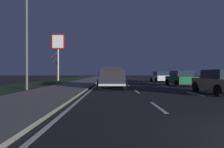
{
  "coord_description": "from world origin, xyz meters",
  "views": [
    {
      "loc": [
        -3.0,
        3.57,
        1.33
      ],
      "look_at": [
        16.44,
        3.5,
        1.22
      ],
      "focal_mm": 30.21,
      "sensor_mm": 36.0,
      "label": 1
    }
  ],
  "objects_px": {
    "gas_price_sign": "(58,46)",
    "bare_tree_far": "(57,67)",
    "sedan_green": "(180,78)",
    "street_light_near": "(30,26)",
    "pickup_truck": "(112,77)",
    "sedan_tan": "(220,82)",
    "sedan_white": "(160,77)"
  },
  "relations": [
    {
      "from": "sedan_white",
      "to": "sedan_green",
      "type": "distance_m",
      "value": 8.1
    },
    {
      "from": "street_light_near",
      "to": "bare_tree_far",
      "type": "xyz_separation_m",
      "value": [
        16.66,
        2.68,
        -2.64
      ]
    },
    {
      "from": "sedan_tan",
      "to": "sedan_green",
      "type": "height_order",
      "value": "same"
    },
    {
      "from": "sedan_white",
      "to": "gas_price_sign",
      "type": "bearing_deg",
      "value": 89.32
    },
    {
      "from": "sedan_tan",
      "to": "gas_price_sign",
      "type": "xyz_separation_m",
      "value": [
        15.52,
        14.69,
        4.47
      ]
    },
    {
      "from": "pickup_truck",
      "to": "street_light_near",
      "type": "xyz_separation_m",
      "value": [
        -1.75,
        6.42,
        4.0
      ]
    },
    {
      "from": "pickup_truck",
      "to": "sedan_white",
      "type": "distance_m",
      "value": 12.82
    },
    {
      "from": "pickup_truck",
      "to": "bare_tree_far",
      "type": "distance_m",
      "value": 17.52
    },
    {
      "from": "street_light_near",
      "to": "gas_price_sign",
      "type": "bearing_deg",
      "value": 6.33
    },
    {
      "from": "sedan_white",
      "to": "bare_tree_far",
      "type": "xyz_separation_m",
      "value": [
        4.17,
        16.09,
        1.56
      ]
    },
    {
      "from": "pickup_truck",
      "to": "sedan_green",
      "type": "distance_m",
      "value": 7.49
    },
    {
      "from": "pickup_truck",
      "to": "bare_tree_far",
      "type": "xyz_separation_m",
      "value": [
        14.91,
        9.1,
        1.36
      ]
    },
    {
      "from": "sedan_tan",
      "to": "bare_tree_far",
      "type": "relative_size",
      "value": 0.93
    },
    {
      "from": "sedan_green",
      "to": "street_light_near",
      "type": "height_order",
      "value": "street_light_near"
    },
    {
      "from": "street_light_near",
      "to": "bare_tree_far",
      "type": "height_order",
      "value": "street_light_near"
    },
    {
      "from": "sedan_white",
      "to": "bare_tree_far",
      "type": "bearing_deg",
      "value": 75.47
    },
    {
      "from": "sedan_green",
      "to": "street_light_near",
      "type": "xyz_separation_m",
      "value": [
        -4.4,
        13.42,
        4.19
      ]
    },
    {
      "from": "sedan_white",
      "to": "sedan_green",
      "type": "bearing_deg",
      "value": -179.93
    },
    {
      "from": "pickup_truck",
      "to": "street_light_near",
      "type": "bearing_deg",
      "value": 105.26
    },
    {
      "from": "sedan_white",
      "to": "street_light_near",
      "type": "relative_size",
      "value": 0.53
    },
    {
      "from": "sedan_green",
      "to": "street_light_near",
      "type": "relative_size",
      "value": 0.53
    },
    {
      "from": "sedan_green",
      "to": "gas_price_sign",
      "type": "relative_size",
      "value": 0.63
    },
    {
      "from": "pickup_truck",
      "to": "sedan_tan",
      "type": "distance_m",
      "value": 8.27
    },
    {
      "from": "bare_tree_far",
      "to": "sedan_white",
      "type": "bearing_deg",
      "value": -104.53
    },
    {
      "from": "street_light_near",
      "to": "sedan_green",
      "type": "bearing_deg",
      "value": -71.86
    },
    {
      "from": "sedan_green",
      "to": "bare_tree_far",
      "type": "distance_m",
      "value": 20.3
    },
    {
      "from": "sedan_green",
      "to": "sedan_tan",
      "type": "bearing_deg",
      "value": 178.94
    },
    {
      "from": "pickup_truck",
      "to": "sedan_white",
      "type": "relative_size",
      "value": 1.23
    },
    {
      "from": "sedan_white",
      "to": "sedan_tan",
      "type": "bearing_deg",
      "value": 179.54
    },
    {
      "from": "sedan_green",
      "to": "street_light_near",
      "type": "distance_m",
      "value": 14.73
    },
    {
      "from": "street_light_near",
      "to": "bare_tree_far",
      "type": "distance_m",
      "value": 17.08
    },
    {
      "from": "gas_price_sign",
      "to": "bare_tree_far",
      "type": "bearing_deg",
      "value": 17.69
    }
  ]
}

